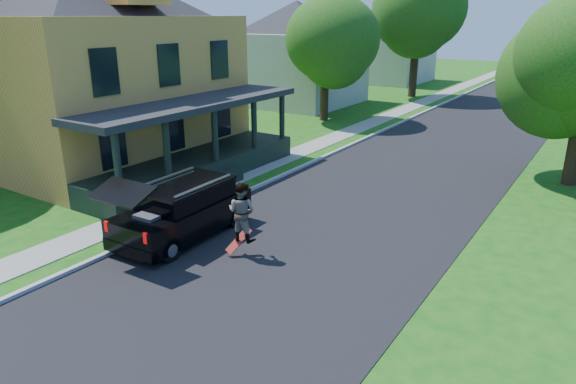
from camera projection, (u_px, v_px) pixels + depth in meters
The scene contains 13 objects.
ground at pixel (238, 287), 12.44m from camera, with size 140.00×140.00×0.00m, color #105210.
street at pixel (464, 134), 28.25m from camera, with size 8.00×120.00×0.02m, color black.
curb at pixel (395, 126), 30.35m from camera, with size 0.15×120.00×0.12m, color #9E9E99.
sidewalk at pixel (371, 123), 31.15m from camera, with size 1.30×120.00×0.03m, color gray.
front_walk at pixel (152, 168), 22.10m from camera, with size 6.50×1.20×0.03m, color gray.
main_house at pixel (88, 47), 22.19m from camera, with size 15.56×15.56×10.10m.
neighbor_house_mid at pixel (297, 45), 37.02m from camera, with size 12.78×12.78×8.30m.
neighbor_house_far at pixel (385, 37), 49.67m from camera, with size 12.78×12.78×8.30m.
black_suv at pixel (183, 210), 15.01m from camera, with size 1.93×4.76×2.20m.
skateboarder at pixel (242, 212), 13.73m from camera, with size 0.87×0.71×1.63m.
skateboard at pixel (239, 241), 13.96m from camera, with size 0.54×0.62×0.69m.
tree_left_mid at pixel (325, 40), 30.57m from camera, with size 5.75×5.56×7.67m.
tree_left_far at pixel (418, 9), 39.20m from camera, with size 7.31×7.36×10.18m.
Camera 1 is at (7.05, -8.53, 6.26)m, focal length 32.00 mm.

